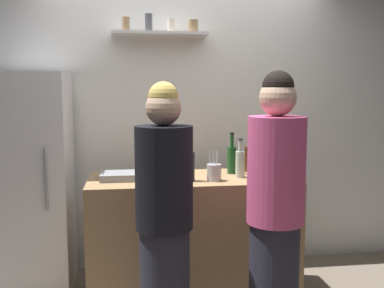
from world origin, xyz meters
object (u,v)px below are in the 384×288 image
(refrigerator, at_px, (33,183))
(utensil_holder, at_px, (214,172))
(wine_bottle_pale_glass, at_px, (240,163))
(wine_bottle_amber_glass, at_px, (249,158))
(wine_bottle_dark_glass, at_px, (190,165))
(water_bottle_plastic, at_px, (155,163))
(person_pink_top, at_px, (275,215))
(person_blonde, at_px, (164,222))
(wine_bottle_green_glass, at_px, (232,159))
(baking_pan, at_px, (124,176))

(refrigerator, height_order, utensil_holder, refrigerator)
(wine_bottle_pale_glass, height_order, wine_bottle_amber_glass, wine_bottle_pale_glass)
(wine_bottle_amber_glass, distance_m, wine_bottle_dark_glass, 0.60)
(water_bottle_plastic, relative_size, person_pink_top, 0.14)
(utensil_holder, distance_m, wine_bottle_pale_glass, 0.24)
(wine_bottle_amber_glass, bearing_deg, person_blonde, -131.18)
(wine_bottle_amber_glass, relative_size, wine_bottle_green_glass, 0.90)
(refrigerator, xyz_separation_m, wine_bottle_green_glass, (1.54, -0.22, 0.19))
(wine_bottle_green_glass, xyz_separation_m, water_bottle_plastic, (-0.60, -0.02, -0.02))
(person_pink_top, bearing_deg, baking_pan, 43.97)
(baking_pan, xyz_separation_m, water_bottle_plastic, (0.23, 0.09, 0.08))
(wine_bottle_amber_glass, xyz_separation_m, person_pink_top, (-0.09, -0.93, -0.20))
(wine_bottle_dark_glass, xyz_separation_m, water_bottle_plastic, (-0.24, 0.22, -0.02))
(wine_bottle_pale_glass, bearing_deg, utensil_holder, -155.95)
(utensil_holder, height_order, wine_bottle_green_glass, wine_bottle_green_glass)
(baking_pan, relative_size, wine_bottle_dark_glass, 1.05)
(utensil_holder, height_order, person_blonde, person_blonde)
(utensil_holder, relative_size, water_bottle_plastic, 0.96)
(baking_pan, bearing_deg, refrigerator, 155.15)
(wine_bottle_amber_glass, relative_size, person_pink_top, 0.17)
(water_bottle_plastic, relative_size, person_blonde, 0.14)
(wine_bottle_dark_glass, distance_m, person_pink_top, 0.79)
(wine_bottle_amber_glass, height_order, wine_bottle_dark_glass, wine_bottle_dark_glass)
(wine_bottle_pale_glass, xyz_separation_m, wine_bottle_amber_glass, (0.13, 0.22, 0.00))
(person_blonde, bearing_deg, utensil_holder, 148.54)
(baking_pan, relative_size, wine_bottle_pale_glass, 1.16)
(utensil_holder, height_order, water_bottle_plastic, water_bottle_plastic)
(baking_pan, height_order, wine_bottle_pale_glass, wine_bottle_pale_glass)
(wine_bottle_pale_glass, distance_m, person_blonde, 0.91)
(wine_bottle_pale_glass, bearing_deg, person_blonde, -134.32)
(utensil_holder, distance_m, wine_bottle_green_glass, 0.32)
(utensil_holder, distance_m, water_bottle_plastic, 0.48)
(wine_bottle_pale_glass, relative_size, person_blonde, 0.18)
(baking_pan, bearing_deg, wine_bottle_green_glass, 7.91)
(wine_bottle_amber_glass, distance_m, person_blonde, 1.15)
(wine_bottle_pale_glass, bearing_deg, refrigerator, 166.51)
(baking_pan, bearing_deg, person_blonde, -70.30)
(wine_bottle_dark_glass, bearing_deg, person_pink_top, -55.51)
(baking_pan, xyz_separation_m, wine_bottle_amber_glass, (0.98, 0.17, 0.09))
(wine_bottle_pale_glass, bearing_deg, baking_pan, 176.94)
(refrigerator, relative_size, wine_bottle_pale_glass, 5.83)
(refrigerator, bearing_deg, water_bottle_plastic, -14.07)
(refrigerator, height_order, wine_bottle_amber_glass, refrigerator)
(refrigerator, bearing_deg, wine_bottle_green_glass, -7.96)
(wine_bottle_dark_glass, bearing_deg, wine_bottle_amber_glass, 30.12)
(utensil_holder, relative_size, wine_bottle_green_glass, 0.69)
(baking_pan, relative_size, person_pink_top, 0.20)
(utensil_holder, bearing_deg, person_pink_top, -67.37)
(utensil_holder, relative_size, person_pink_top, 0.13)
(person_pink_top, bearing_deg, utensil_holder, 16.64)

